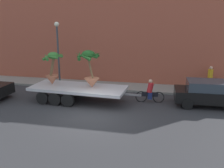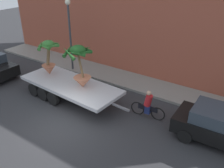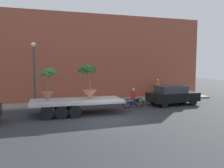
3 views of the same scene
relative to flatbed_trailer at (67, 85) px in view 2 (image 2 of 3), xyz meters
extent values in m
plane|color=#2D2D30|center=(1.77, -2.31, -0.77)|extent=(60.00, 60.00, 0.00)
cube|color=gray|center=(1.77, 3.79, -0.70)|extent=(24.00, 2.20, 0.15)
cube|color=#9E4C38|center=(1.77, 5.49, 3.11)|extent=(24.00, 1.20, 7.77)
cube|color=#B7BABF|center=(0.26, -0.02, 0.12)|extent=(6.24, 2.75, 0.18)
cylinder|color=black|center=(-1.63, 1.22, -0.37)|extent=(0.81, 0.27, 0.80)
cylinder|color=black|center=(-1.76, -1.01, -0.37)|extent=(0.81, 0.27, 0.80)
cylinder|color=black|center=(-0.78, 1.17, -0.37)|extent=(0.81, 0.27, 0.80)
cylinder|color=black|center=(-0.91, -1.07, -0.37)|extent=(0.81, 0.27, 0.80)
cylinder|color=black|center=(0.08, 1.11, -0.37)|extent=(0.81, 0.27, 0.80)
cylinder|color=black|center=(-0.05, -1.12, -0.37)|extent=(0.81, 0.27, 0.80)
cube|color=slate|center=(3.80, -0.23, -0.03)|extent=(1.00, 0.16, 0.10)
cone|color=#C17251|center=(1.16, 0.03, 0.51)|extent=(0.97, 0.97, 0.60)
cylinder|color=brown|center=(1.06, 0.03, 1.56)|extent=(0.44, 0.12, 1.50)
ellipsoid|color=#235B23|center=(0.97, 0.03, 2.31)|extent=(0.81, 0.81, 0.51)
cone|color=#235B23|center=(1.45, 0.01, 2.27)|extent=(0.23, 0.99, 0.38)
cone|color=#235B23|center=(1.27, 0.48, 2.25)|extent=(1.03, 0.77, 0.51)
cone|color=#235B23|center=(0.94, 0.50, 2.25)|extent=(0.98, 0.26, 0.48)
cone|color=#235B23|center=(0.55, 0.15, 2.26)|extent=(0.45, 0.92, 0.40)
cone|color=#235B23|center=(0.44, -0.14, 2.25)|extent=(0.54, 1.12, 0.52)
cone|color=#235B23|center=(0.79, -0.49, 2.25)|extent=(1.12, 0.54, 0.50)
cone|color=#235B23|center=(1.22, -0.32, 2.27)|extent=(0.84, 0.67, 0.38)
cone|color=#B26647|center=(-1.64, 0.19, 0.51)|extent=(0.82, 0.82, 0.60)
cylinder|color=brown|center=(-1.54, 0.19, 1.47)|extent=(0.48, 0.18, 1.34)
ellipsoid|color=#387A33|center=(-1.45, 0.19, 2.14)|extent=(0.72, 0.72, 0.45)
cone|color=#387A33|center=(-1.05, 0.17, 2.11)|extent=(0.24, 0.84, 0.32)
cone|color=#387A33|center=(-1.34, 0.68, 2.08)|extent=(1.03, 0.42, 0.49)
cone|color=#387A33|center=(-1.88, 0.40, 2.06)|extent=(0.60, 0.94, 0.55)
cone|color=#387A33|center=(-1.81, -0.07, 2.08)|extent=(0.70, 0.86, 0.43)
cone|color=#387A33|center=(-1.38, -0.19, 2.11)|extent=(0.82, 0.35, 0.32)
torus|color=black|center=(5.33, 0.84, -0.43)|extent=(0.74, 0.13, 0.74)
torus|color=black|center=(4.23, 0.73, -0.43)|extent=(0.74, 0.13, 0.74)
cube|color=black|center=(4.78, 0.79, -0.25)|extent=(1.04, 0.16, 0.28)
cylinder|color=red|center=(4.78, 0.79, 0.20)|extent=(0.47, 0.38, 0.65)
sphere|color=tan|center=(4.78, 0.79, 0.62)|extent=(0.24, 0.24, 0.24)
cube|color=navy|center=(4.78, 0.79, -0.33)|extent=(0.30, 0.27, 0.44)
cube|color=black|center=(8.35, 0.85, -0.10)|extent=(4.15, 1.96, 0.70)
cube|color=#2D3842|center=(8.14, 0.85, 0.53)|extent=(2.30, 1.73, 0.56)
cylinder|color=black|center=(6.99, 1.69, -0.45)|extent=(0.65, 0.22, 0.64)
cylinder|color=black|center=(7.04, -0.06, -0.45)|extent=(0.65, 0.22, 0.64)
cylinder|color=black|center=(-5.07, -0.01, -0.45)|extent=(0.64, 0.21, 0.64)
cylinder|color=#383D42|center=(-2.38, 2.99, 1.63)|extent=(0.14, 0.14, 4.50)
sphere|color=#EAEACC|center=(-2.38, 2.99, 4.03)|extent=(0.36, 0.36, 0.36)
camera|label=1|loc=(5.60, -14.35, 4.46)|focal=39.38mm
camera|label=2|loc=(9.22, -8.92, 6.48)|focal=39.35mm
camera|label=3|loc=(-2.62, -15.67, 2.80)|focal=37.90mm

